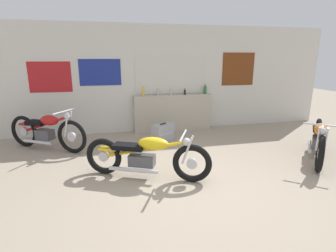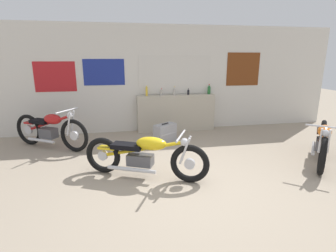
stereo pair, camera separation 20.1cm
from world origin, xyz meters
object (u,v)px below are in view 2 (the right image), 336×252
bottle_leftmost (147,91)px  motorcycle_red (50,129)px  bottle_rightmost (209,90)px  motorcycle_orange (323,141)px  bottle_left_center (161,92)px  motorcycle_yellow (144,155)px  hard_case_silver (165,133)px  bottle_center (174,91)px  bottle_right_center (188,92)px

bottle_leftmost → motorcycle_red: (-2.25, -0.90, -0.69)m
bottle_rightmost → motorcycle_orange: bearing=-63.3°
bottle_left_center → motorcycle_yellow: bearing=-105.1°
motorcycle_orange → bottle_rightmost: bearing=116.7°
bottle_leftmost → motorcycle_red: size_ratio=0.17×
motorcycle_red → motorcycle_orange: size_ratio=1.06×
bottle_left_center → hard_case_silver: size_ratio=0.29×
motorcycle_yellow → hard_case_silver: motorcycle_yellow is taller
bottle_center → motorcycle_orange: bottle_center is taller
bottle_leftmost → bottle_center: 0.74m
bottle_left_center → motorcycle_red: 2.89m
bottle_left_center → motorcycle_yellow: size_ratio=0.09×
bottle_right_center → motorcycle_orange: bottle_right_center is taller
motorcycle_red → hard_case_silver: bearing=-0.3°
bottle_leftmost → hard_case_silver: (0.33, -0.91, -0.91)m
hard_case_silver → bottle_left_center: bearing=85.5°
bottle_left_center → bottle_rightmost: (1.33, -0.01, 0.04)m
bottle_rightmost → motorcycle_red: bottle_rightmost is taller
motorcycle_orange → motorcycle_yellow: bearing=-178.5°
bottle_center → bottle_right_center: size_ratio=1.36×
bottle_center → motorcycle_orange: 3.63m
motorcycle_yellow → motorcycle_orange: (3.46, 0.09, 0.01)m
hard_case_silver → motorcycle_yellow: bearing=-110.2°
bottle_center → motorcycle_yellow: 3.05m
bottle_right_center → bottle_left_center: bearing=174.9°
bottle_right_center → motorcycle_red: bearing=-165.3°
bottle_leftmost → hard_case_silver: 1.33m
motorcycle_yellow → motorcycle_red: motorcycle_red is taller
bottle_center → motorcycle_red: size_ratio=0.13×
bottle_right_center → bottle_rightmost: (0.60, 0.06, 0.04)m
bottle_center → bottle_right_center: bearing=0.3°
motorcycle_red → motorcycle_yellow: bearing=-44.7°
bottle_leftmost → bottle_right_center: bearing=-0.5°
motorcycle_yellow → motorcycle_orange: 3.46m
motorcycle_yellow → bottle_center: bearing=68.3°
bottle_left_center → bottle_center: size_ratio=0.76×
bottle_right_center → bottle_center: bearing=-179.7°
hard_case_silver → bottle_right_center: bearing=48.4°
bottle_rightmost → hard_case_silver: bearing=-145.7°
bottle_center → hard_case_silver: bearing=-114.8°
bottle_leftmost → motorcycle_orange: size_ratio=0.18×
bottle_center → bottle_rightmost: bearing=3.4°
motorcycle_red → hard_case_silver: 2.58m
motorcycle_red → hard_case_silver: size_ratio=2.91×
bottle_rightmost → hard_case_silver: 1.92m
bottle_leftmost → bottle_left_center: (0.40, 0.06, -0.05)m
bottle_left_center → hard_case_silver: bottle_left_center is taller
bottle_rightmost → bottle_center: bearing=-176.6°
bottle_left_center → motorcycle_yellow: bottle_left_center is taller
bottle_right_center → motorcycle_yellow: bottle_right_center is taller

